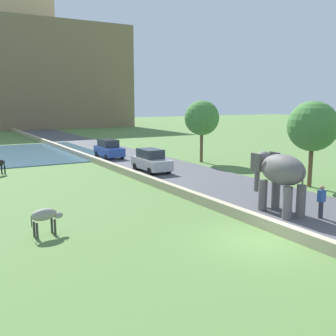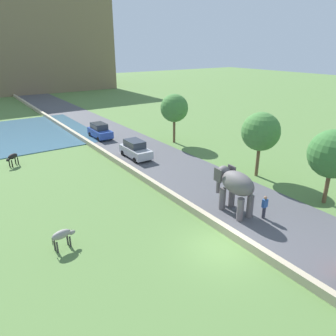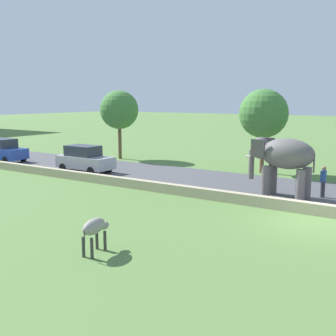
% 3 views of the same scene
% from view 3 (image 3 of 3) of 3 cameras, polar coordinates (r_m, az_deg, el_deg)
% --- Properties ---
extents(ground_plane, '(220.00, 220.00, 0.00)m').
position_cam_3_polar(ground_plane, '(17.93, 19.17, -7.00)').
color(ground_plane, '#567A3D').
extents(road_surface, '(7.00, 120.00, 0.06)m').
position_cam_3_polar(road_surface, '(32.84, -14.20, 0.56)').
color(road_surface, '#4C4C51').
rests_on(road_surface, ground).
extents(barrier_wall, '(0.40, 110.00, 0.51)m').
position_cam_3_polar(barrier_wall, '(28.86, -17.11, -0.30)').
color(barrier_wall, tan).
rests_on(barrier_wall, ground).
extents(elephant, '(1.57, 3.51, 2.99)m').
position_cam_3_polar(elephant, '(21.45, 15.23, 1.38)').
color(elephant, '#605B5B').
rests_on(elephant, ground).
extents(person_beside_elephant, '(0.36, 0.22, 1.63)m').
position_cam_3_polar(person_beside_elephant, '(22.14, 20.22, -1.68)').
color(person_beside_elephant, '#33333D').
rests_on(person_beside_elephant, ground).
extents(car_silver, '(1.83, 4.02, 1.80)m').
position_cam_3_polar(car_silver, '(28.75, -11.18, 1.20)').
color(car_silver, '#B7B7BC').
rests_on(car_silver, ground).
extents(car_blue, '(1.80, 4.00, 1.80)m').
position_cam_3_polar(car_blue, '(35.48, -21.38, 2.25)').
color(car_blue, '#2D4CA8').
rests_on(car_blue, ground).
extents(cow_grey, '(1.42, 0.63, 1.15)m').
position_cam_3_polar(cow_grey, '(13.72, -9.85, -7.97)').
color(cow_grey, gray).
rests_on(cow_grey, ground).
extents(tree_mid, '(3.12, 3.12, 5.56)m').
position_cam_3_polar(tree_mid, '(34.68, -6.60, 7.80)').
color(tree_mid, brown).
rests_on(tree_mid, ground).
extents(tree_far, '(3.20, 3.20, 5.53)m').
position_cam_3_polar(tree_far, '(28.44, 12.78, 7.16)').
color(tree_far, brown).
rests_on(tree_far, ground).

